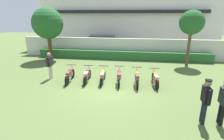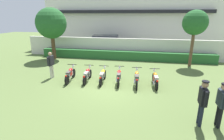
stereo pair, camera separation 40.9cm
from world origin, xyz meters
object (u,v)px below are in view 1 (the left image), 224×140
tree_far_side (192,23)px  officer_1 (224,100)px  inspector_person (50,63)px  motorcycle_in_row_4 (137,78)px  officer_0 (206,98)px  tree_near_inspector (48,24)px  motorcycle_in_row_2 (103,76)px  parked_car (104,44)px  motorcycle_in_row_0 (70,75)px  motorcycle_in_row_1 (87,75)px  motorcycle_in_row_5 (155,78)px  motorcycle_in_row_3 (119,76)px

tree_far_side → officer_1: 8.81m
inspector_person → motorcycle_in_row_4: bearing=-2.8°
officer_0 → tree_near_inspector: bearing=-37.3°
motorcycle_in_row_4 → officer_1: (3.20, -3.45, 0.55)m
motorcycle_in_row_2 → parked_car: bearing=7.5°
tree_near_inspector → tree_far_side: 12.00m
motorcycle_in_row_0 → officer_0: 7.53m
motorcycle_in_row_1 → motorcycle_in_row_5: 4.09m
motorcycle_in_row_4 → inspector_person: inspector_person is taller
motorcycle_in_row_1 → inspector_person: size_ratio=1.08×
tree_near_inspector → motorcycle_in_row_5: tree_near_inspector is taller
tree_near_inspector → inspector_person: (2.50, -4.97, -2.20)m
parked_car → motorcycle_in_row_1: parked_car is taller
motorcycle_in_row_2 → motorcycle_in_row_5: 3.12m
parked_car → tree_near_inspector: bearing=-146.3°
parked_car → inspector_person: bearing=-109.1°
parked_car → tree_near_inspector: tree_near_inspector is taller
officer_1 → motorcycle_in_row_4: bearing=-46.4°
tree_near_inspector → motorcycle_in_row_1: 7.71m
inspector_person → officer_1: bearing=-23.1°
parked_car → officer_0: size_ratio=2.67×
motorcycle_in_row_0 → officer_1: size_ratio=1.13×
tree_far_side → motorcycle_in_row_0: (-8.08, -5.04, -2.93)m
tree_far_side → inspector_person: (-9.50, -4.72, -2.34)m
motorcycle_in_row_2 → officer_0: 5.87m
motorcycle_in_row_4 → inspector_person: bearing=83.0°
motorcycle_in_row_1 → motorcycle_in_row_3: bearing=-93.1°
tree_near_inspector → motorcycle_in_row_3: size_ratio=2.36×
motorcycle_in_row_1 → officer_1: bearing=-123.4°
tree_near_inspector → tree_far_side: size_ratio=1.06×
officer_1 → motorcycle_in_row_0: bearing=-24.3°
parked_car → motorcycle_in_row_5: (4.83, -8.90, -0.50)m
tree_near_inspector → motorcycle_in_row_1: (5.00, -5.16, -2.79)m
tree_near_inspector → officer_1: size_ratio=2.72×
motorcycle_in_row_2 → motorcycle_in_row_0: bearing=90.4°
motorcycle_in_row_4 → parked_car: bearing=18.5°
parked_car → motorcycle_in_row_1: 8.97m
parked_car → motorcycle_in_row_0: (-0.34, -9.04, -0.49)m
parked_car → motorcycle_in_row_1: bearing=-93.0°
tree_far_side → officer_0: tree_far_side is taller
officer_1 → inspector_person: bearing=-22.3°
tree_near_inspector → officer_1: 14.37m
parked_car → tree_far_side: 9.05m
tree_near_inspector → inspector_person: size_ratio=2.68×
tree_far_side → motorcycle_in_row_4: tree_far_side is taller
tree_near_inspector → motorcycle_in_row_4: bearing=-33.1°
motorcycle_in_row_0 → motorcycle_in_row_1: bearing=-89.8°
parked_car → officer_1: size_ratio=2.77×
tree_near_inspector → motorcycle_in_row_0: size_ratio=2.42×
motorcycle_in_row_4 → officer_0: officer_0 is taller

